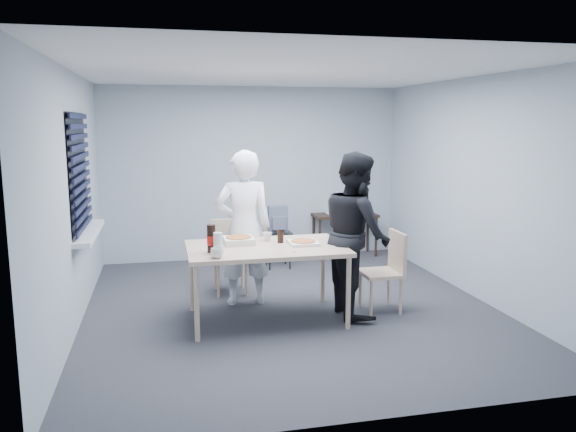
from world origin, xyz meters
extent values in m
plane|color=#2B2B30|center=(0.00, 0.00, 0.00)|extent=(5.00, 5.00, 0.00)
plane|color=white|center=(0.00, 0.00, 2.60)|extent=(5.00, 5.00, 0.00)
plane|color=#A6B0B8|center=(0.00, 2.50, 1.30)|extent=(4.50, 0.00, 4.50)
plane|color=#A6B0B8|center=(0.00, -2.50, 1.30)|extent=(4.50, 0.00, 4.50)
plane|color=#A6B0B8|center=(-2.25, 0.00, 1.30)|extent=(0.00, 5.00, 5.00)
plane|color=#A6B0B8|center=(2.25, 0.00, 1.30)|extent=(0.00, 5.00, 5.00)
plane|color=black|center=(-2.23, 0.40, 1.55)|extent=(0.00, 1.30, 1.30)
cube|color=black|center=(-2.21, 0.40, 1.55)|extent=(0.04, 1.30, 1.25)
cube|color=silver|center=(-2.16, 0.40, 0.89)|extent=(0.18, 1.42, 0.05)
cube|color=tan|center=(-0.34, -0.31, 0.77)|extent=(1.63, 1.03, 0.04)
cylinder|color=tan|center=(-1.09, -0.77, 0.38)|extent=(0.05, 0.05, 0.75)
cylinder|color=tan|center=(-1.09, 0.15, 0.38)|extent=(0.05, 0.05, 0.75)
cylinder|color=tan|center=(0.42, -0.77, 0.38)|extent=(0.05, 0.05, 0.75)
cylinder|color=tan|center=(0.42, 0.15, 0.38)|extent=(0.05, 0.05, 0.75)
cube|color=tan|center=(-0.59, 0.71, 0.43)|extent=(0.42, 0.42, 0.04)
cube|color=tan|center=(-0.59, 0.90, 0.67)|extent=(0.42, 0.04, 0.44)
cylinder|color=tan|center=(-0.76, 0.54, 0.21)|extent=(0.03, 0.03, 0.41)
cylinder|color=tan|center=(-0.76, 0.88, 0.21)|extent=(0.03, 0.03, 0.41)
cylinder|color=tan|center=(-0.42, 0.54, 0.21)|extent=(0.03, 0.03, 0.41)
cylinder|color=tan|center=(-0.42, 0.88, 0.21)|extent=(0.03, 0.03, 0.41)
cube|color=tan|center=(0.94, -0.33, 0.43)|extent=(0.42, 0.42, 0.04)
cube|color=tan|center=(1.13, -0.33, 0.67)|extent=(0.04, 0.42, 0.44)
cylinder|color=tan|center=(0.77, -0.50, 0.21)|extent=(0.03, 0.03, 0.41)
cylinder|color=tan|center=(0.77, -0.16, 0.21)|extent=(0.03, 0.03, 0.41)
cylinder|color=tan|center=(1.11, -0.50, 0.21)|extent=(0.03, 0.03, 0.41)
cylinder|color=tan|center=(1.11, -0.16, 0.21)|extent=(0.03, 0.03, 0.41)
imported|color=white|center=(-0.48, 0.29, 0.89)|extent=(0.65, 0.42, 1.77)
imported|color=black|center=(0.65, -0.32, 0.89)|extent=(0.47, 0.86, 1.77)
cube|color=#301C16|center=(1.40, 2.28, 0.64)|extent=(0.99, 0.44, 0.04)
cylinder|color=#301C16|center=(0.94, 2.10, 0.31)|extent=(0.04, 0.04, 0.62)
cylinder|color=#301C16|center=(0.94, 2.46, 0.31)|extent=(0.04, 0.04, 0.62)
cylinder|color=#301C16|center=(1.85, 2.10, 0.31)|extent=(0.04, 0.04, 0.62)
cylinder|color=#301C16|center=(1.85, 2.46, 0.31)|extent=(0.04, 0.04, 0.62)
cube|color=black|center=(0.23, 1.79, 0.50)|extent=(0.37, 0.37, 0.04)
cylinder|color=black|center=(0.08, 1.65, 0.24)|extent=(0.04, 0.04, 0.48)
cylinder|color=black|center=(0.08, 1.94, 0.24)|extent=(0.04, 0.04, 0.48)
cylinder|color=black|center=(0.37, 1.65, 0.24)|extent=(0.04, 0.04, 0.48)
cylinder|color=black|center=(0.37, 1.94, 0.24)|extent=(0.04, 0.04, 0.48)
cube|color=slate|center=(0.23, 1.79, 0.71)|extent=(0.27, 0.14, 0.38)
cube|color=slate|center=(0.23, 1.69, 0.66)|extent=(0.20, 0.05, 0.18)
cube|color=white|center=(-0.59, -0.12, 0.81)|extent=(0.32, 0.32, 0.03)
cube|color=white|center=(-0.59, -0.12, 0.84)|extent=(0.32, 0.32, 0.03)
cylinder|color=#CC7F38|center=(-0.59, -0.12, 0.87)|extent=(0.27, 0.27, 0.01)
cube|color=white|center=(0.07, -0.30, 0.81)|extent=(0.30, 0.30, 0.03)
cylinder|color=#CC7F38|center=(0.07, -0.30, 0.83)|extent=(0.26, 0.26, 0.01)
imported|color=silver|center=(-0.88, -0.71, 0.84)|extent=(0.17, 0.17, 0.10)
imported|color=silver|center=(-0.27, -0.04, 0.84)|extent=(0.10, 0.10, 0.09)
cylinder|color=black|center=(-0.15, -0.17, 0.87)|extent=(0.09, 0.09, 0.15)
cylinder|color=black|center=(-0.91, -0.46, 0.93)|extent=(0.08, 0.08, 0.28)
cylinder|color=red|center=(-0.91, -0.46, 0.91)|extent=(0.09, 0.09, 0.09)
cylinder|color=silver|center=(-0.86, -0.55, 0.90)|extent=(0.09, 0.09, 0.21)
torus|color=red|center=(-0.11, -0.63, 0.80)|extent=(0.05, 0.05, 0.00)
cube|color=white|center=(1.25, 2.29, 0.66)|extent=(0.30, 0.37, 0.01)
cube|color=black|center=(1.62, 2.31, 0.69)|extent=(0.17, 0.14, 0.06)
camera|label=1|loc=(-1.37, -5.93, 2.07)|focal=35.00mm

